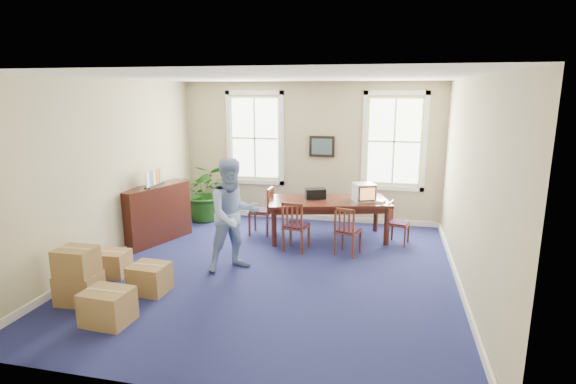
% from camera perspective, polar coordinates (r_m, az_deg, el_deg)
% --- Properties ---
extents(floor, '(6.50, 6.50, 0.00)m').
position_cam_1_polar(floor, '(7.76, -1.73, -9.97)').
color(floor, navy).
rests_on(floor, ground).
extents(ceiling, '(6.50, 6.50, 0.00)m').
position_cam_1_polar(ceiling, '(7.16, -1.91, 14.37)').
color(ceiling, white).
rests_on(ceiling, ground).
extents(wall_back, '(6.50, 0.00, 6.50)m').
position_cam_1_polar(wall_back, '(10.43, 2.72, 5.05)').
color(wall_back, tan).
rests_on(wall_back, ground).
extents(wall_front, '(6.50, 0.00, 6.50)m').
position_cam_1_polar(wall_front, '(4.33, -12.81, -6.43)').
color(wall_front, tan).
rests_on(wall_front, ground).
extents(wall_left, '(0.00, 6.50, 6.50)m').
position_cam_1_polar(wall_left, '(8.55, -21.68, 2.44)').
color(wall_left, tan).
rests_on(wall_left, ground).
extents(wall_right, '(0.00, 6.50, 6.50)m').
position_cam_1_polar(wall_right, '(7.16, 22.10, 0.55)').
color(wall_right, tan).
rests_on(wall_right, ground).
extents(baseboard_back, '(6.00, 0.04, 0.12)m').
position_cam_1_polar(baseboard_back, '(10.72, 2.60, -3.16)').
color(baseboard_back, white).
rests_on(baseboard_back, ground).
extents(baseboard_left, '(0.04, 6.50, 0.12)m').
position_cam_1_polar(baseboard_left, '(8.92, -20.70, -7.34)').
color(baseboard_left, white).
rests_on(baseboard_left, ground).
extents(baseboard_right, '(0.04, 6.50, 0.12)m').
position_cam_1_polar(baseboard_right, '(7.61, 20.89, -10.84)').
color(baseboard_right, white).
rests_on(baseboard_right, ground).
extents(window_left, '(1.40, 0.12, 2.20)m').
position_cam_1_polar(window_left, '(10.68, -4.22, 6.84)').
color(window_left, white).
rests_on(window_left, ground).
extents(window_right, '(1.40, 0.12, 2.20)m').
position_cam_1_polar(window_right, '(10.21, 13.33, 6.26)').
color(window_right, white).
rests_on(window_right, ground).
extents(wall_picture, '(0.58, 0.06, 0.48)m').
position_cam_1_polar(wall_picture, '(10.31, 4.32, 5.78)').
color(wall_picture, black).
rests_on(wall_picture, ground).
extents(conference_table, '(2.62, 1.69, 0.82)m').
position_cam_1_polar(conference_table, '(9.29, 5.07, -3.44)').
color(conference_table, '#3E1810').
rests_on(conference_table, ground).
extents(crt_tv, '(0.54, 0.55, 0.36)m').
position_cam_1_polar(crt_tv, '(9.13, 9.63, -0.03)').
color(crt_tv, '#B7B7BC').
rests_on(crt_tv, conference_table).
extents(game_console, '(0.22, 0.24, 0.05)m').
position_cam_1_polar(game_console, '(9.11, 11.64, -1.16)').
color(game_console, white).
rests_on(game_console, conference_table).
extents(equipment_bag, '(0.47, 0.39, 0.21)m').
position_cam_1_polar(equipment_bag, '(9.25, 3.49, -0.19)').
color(equipment_bag, black).
rests_on(equipment_bag, conference_table).
extents(chair_near_left, '(0.50, 0.50, 0.97)m').
position_cam_1_polar(chair_near_left, '(8.57, 1.03, -4.27)').
color(chair_near_left, maroon).
rests_on(chair_near_left, ground).
extents(chair_near_right, '(0.52, 0.52, 0.92)m').
position_cam_1_polar(chair_near_right, '(8.44, 7.63, -4.85)').
color(chair_near_right, maroon).
rests_on(chair_near_right, ground).
extents(chair_end_left, '(0.46, 0.46, 1.01)m').
position_cam_1_polar(chair_end_left, '(9.55, -3.44, -2.38)').
color(chair_end_left, maroon).
rests_on(chair_end_left, ground).
extents(chair_end_right, '(0.46, 0.46, 0.85)m').
position_cam_1_polar(chair_end_right, '(9.22, 13.91, -3.84)').
color(chair_end_right, maroon).
rests_on(chair_end_right, ground).
extents(man, '(1.18, 1.16, 1.92)m').
position_cam_1_polar(man, '(7.59, -6.91, -2.93)').
color(man, '#8AA6D5').
rests_on(man, ground).
extents(credenza, '(0.93, 1.59, 1.21)m').
position_cam_1_polar(credenza, '(9.41, -16.47, -2.51)').
color(credenza, '#3E1810').
rests_on(credenza, ground).
extents(brochure_rack, '(0.32, 0.77, 0.34)m').
position_cam_1_polar(brochure_rack, '(9.23, -16.65, 2.10)').
color(brochure_rack, '#99999E').
rests_on(brochure_rack, credenza).
extents(potted_plant, '(1.41, 1.28, 1.36)m').
position_cam_1_polar(potted_plant, '(10.65, -10.39, -0.01)').
color(potted_plant, '#194712').
rests_on(potted_plant, ground).
extents(cardboard_boxes, '(1.57, 1.57, 0.87)m').
position_cam_1_polar(cardboard_boxes, '(7.14, -23.21, -9.37)').
color(cardboard_boxes, '#A27A46').
rests_on(cardboard_boxes, ground).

